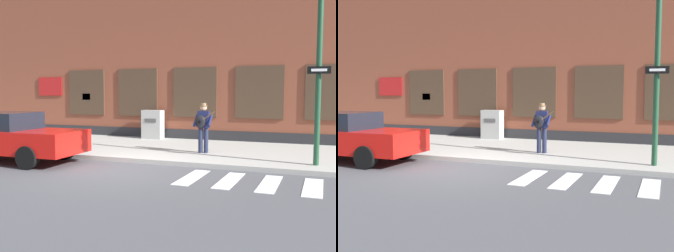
# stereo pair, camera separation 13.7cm
# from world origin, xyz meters

# --- Properties ---
(ground_plane) EXTENTS (160.00, 160.00, 0.00)m
(ground_plane) POSITION_xyz_m (0.00, 0.00, 0.00)
(ground_plane) COLOR #4C4C51
(sidewalk) EXTENTS (28.00, 5.54, 0.14)m
(sidewalk) POSITION_xyz_m (0.00, 3.82, 0.07)
(sidewalk) COLOR #ADAAA3
(sidewalk) RESTS_ON ground
(building_backdrop) EXTENTS (28.00, 4.06, 7.90)m
(building_backdrop) POSITION_xyz_m (-0.00, 8.58, 3.95)
(building_backdrop) COLOR brown
(building_backdrop) RESTS_ON ground
(crosswalk) EXTENTS (5.20, 1.90, 0.01)m
(crosswalk) POSITION_xyz_m (4.55, -0.25, 0.01)
(crosswalk) COLOR silver
(crosswalk) RESTS_ON ground
(red_car) EXTENTS (4.65, 2.09, 1.53)m
(red_car) POSITION_xyz_m (-3.85, -0.12, 0.77)
(red_car) COLOR red
(red_car) RESTS_ON ground
(busker) EXTENTS (0.73, 0.55, 1.66)m
(busker) POSITION_xyz_m (1.48, 2.92, 1.08)
(busker) COLOR #1E233D
(busker) RESTS_ON sidewalk
(traffic_light) EXTENTS (0.65, 3.12, 5.19)m
(traffic_light) POSITION_xyz_m (5.11, 0.78, 3.74)
(traffic_light) COLOR #1E472D
(traffic_light) RESTS_ON sidewalk
(utility_box) EXTENTS (0.89, 0.53, 1.25)m
(utility_box) POSITION_xyz_m (-1.78, 6.13, 0.76)
(utility_box) COLOR #ADADA8
(utility_box) RESTS_ON sidewalk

